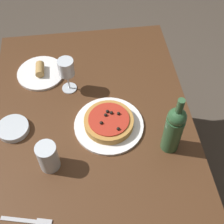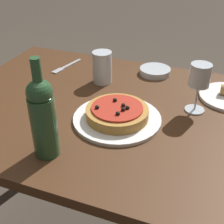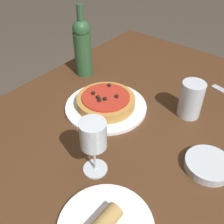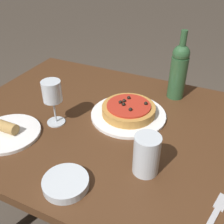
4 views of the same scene
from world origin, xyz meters
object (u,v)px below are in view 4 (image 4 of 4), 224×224
Objects in this scene: side_bowl at (66,183)px; fork at (214,215)px; dinner_plate at (128,115)px; wine_bottle at (179,70)px; wine_glass at (52,93)px; water_cup at (146,155)px; pizza at (129,109)px; dining_table at (122,145)px; side_plate at (8,132)px.

fork is at bearing -168.74° from side_bowl.
wine_bottle is (-0.13, -0.23, 0.12)m from dinner_plate.
water_cup is at bearing 166.79° from wine_glass.
water_cup is (-0.15, 0.25, 0.03)m from pizza.
dining_table is 0.28m from water_cup.
pizza is 0.40m from side_bowl.
dinner_plate is 1.30× the size of side_plate.
side_bowl is (0.03, 0.33, 0.11)m from dining_table.
wine_glass is at bearing -130.05° from side_plate.
water_cup is 0.50m from side_plate.
water_cup is (-0.38, 0.09, -0.06)m from wine_glass.
wine_bottle is at bearing -133.06° from wine_glass.
dining_table is at bearing 94.83° from pizza.
water_cup reaches higher than dinner_plate.
dining_table is at bearing 68.37° from fork.
pizza is 1.15× the size of fork.
wine_bottle reaches higher than dinner_plate.
fork is (-0.36, 0.32, -0.03)m from pizza.
pizza is 1.19× the size of wine_glass.
wine_bottle is at bearing 36.76° from fork.
side_plate is (0.11, 0.13, -0.12)m from wine_glass.
wine_glass is 0.60× the size of wine_bottle.
water_cup reaches higher than fork.
wine_bottle is at bearing -86.89° from water_cup.
dining_table is at bearing -147.67° from side_plate.
side_bowl reaches higher than fork.
water_cup is 0.24m from side_bowl.
wine_glass is 0.53m from wine_bottle.
dinner_plate is 2.28× the size of water_cup.
wine_glass is 1.35× the size of water_cup.
pizza reaches higher than fork.
wine_glass is 0.21m from side_plate.
dining_table is 0.12m from dinner_plate.
wine_bottle is 1.62× the size of fork.
water_cup is 0.23m from fork.
wine_glass is 0.77× the size of side_plate.
wine_glass reaches higher than fork.
water_cup is 0.98× the size of side_bowl.
dinner_plate is at bearing -57.98° from water_cup.
wine_glass is 0.40m from water_cup.
side_plate is at bearing 40.03° from pizza.
wine_bottle is 0.71m from side_plate.
dining_table is 9.99× the size of water_cup.
water_cup reaches higher than side_bowl.
dinner_plate is 0.40m from side_bowl.
dining_table is at bearing 94.81° from dinner_plate.
wine_bottle reaches higher than side_bowl.
side_bowl is at bearing 160.75° from side_plate.
fork is at bearing 138.72° from pizza.
side_bowl is (0.03, 0.40, -0.02)m from pizza.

